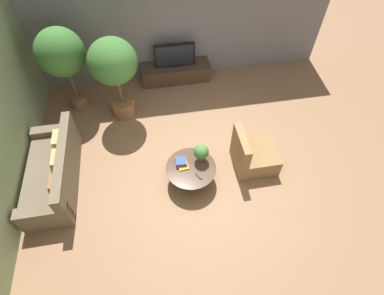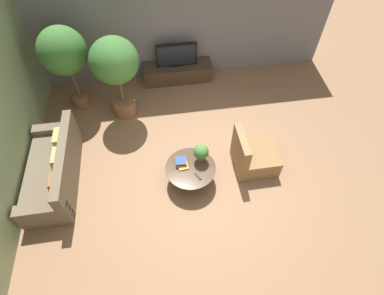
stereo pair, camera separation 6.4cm
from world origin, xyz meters
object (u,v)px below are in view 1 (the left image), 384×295
(media_console, at_px, (175,72))
(couch_by_wall, at_px, (54,172))
(armchair_wicker, at_px, (253,155))
(potted_plant_tabletop, at_px, (201,152))
(potted_palm_tall, at_px, (61,55))
(television, at_px, (175,55))
(potted_palm_corner, at_px, (114,67))
(coffee_table, at_px, (191,171))

(media_console, xyz_separation_m, couch_by_wall, (-2.63, -2.63, 0.05))
(armchair_wicker, bearing_deg, potted_plant_tabletop, 90.89)
(potted_palm_tall, bearing_deg, media_console, 13.34)
(television, height_order, potted_palm_corner, potted_palm_corner)
(media_console, distance_m, television, 0.50)
(couch_by_wall, xyz_separation_m, potted_plant_tabletop, (2.72, -0.25, 0.33))
(media_console, relative_size, potted_plant_tabletop, 4.50)
(potted_palm_tall, xyz_separation_m, potted_palm_corner, (1.02, -0.44, -0.10))
(television, bearing_deg, media_console, 90.00)
(media_console, relative_size, armchair_wicker, 1.96)
(armchair_wicker, xyz_separation_m, potted_palm_tall, (-3.46, 2.31, 1.11))
(media_console, relative_size, potted_palm_tall, 0.87)
(media_console, distance_m, potted_palm_corner, 1.96)
(media_console, height_order, armchair_wicker, armchair_wicker)
(couch_by_wall, relative_size, potted_palm_tall, 1.04)
(potted_palm_corner, bearing_deg, potted_plant_tabletop, -53.17)
(potted_plant_tabletop, bearing_deg, potted_palm_corner, 126.83)
(television, bearing_deg, potted_palm_corner, -143.03)
(media_console, relative_size, television, 1.73)
(media_console, distance_m, potted_plant_tabletop, 2.91)
(potted_palm_tall, xyz_separation_m, potted_plant_tabletop, (2.43, -2.33, -0.76))
(television, relative_size, couch_by_wall, 0.48)
(media_console, height_order, television, television)
(couch_by_wall, bearing_deg, potted_palm_tall, 171.94)
(potted_palm_tall, height_order, potted_plant_tabletop, potted_palm_tall)
(couch_by_wall, distance_m, potted_plant_tabletop, 2.75)
(couch_by_wall, distance_m, potted_palm_tall, 2.36)
(coffee_table, height_order, potted_palm_corner, potted_palm_corner)
(television, relative_size, potted_palm_corner, 0.52)
(television, xyz_separation_m, potted_palm_corner, (-1.32, -0.99, 0.55))
(media_console, bearing_deg, armchair_wicker, -68.55)
(couch_by_wall, bearing_deg, television, 134.95)
(coffee_table, bearing_deg, armchair_wicker, 7.64)
(media_console, height_order, coffee_table, media_console)
(couch_by_wall, height_order, potted_palm_tall, potted_palm_tall)
(couch_by_wall, relative_size, potted_palm_corner, 1.07)
(potted_palm_tall, distance_m, potted_plant_tabletop, 3.45)
(television, height_order, potted_plant_tabletop, television)
(potted_palm_tall, bearing_deg, armchair_wicker, -33.72)
(armchair_wicker, relative_size, potted_palm_corner, 0.46)
(potted_palm_corner, bearing_deg, potted_palm_tall, 156.59)
(potted_palm_tall, relative_size, potted_plant_tabletop, 5.17)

